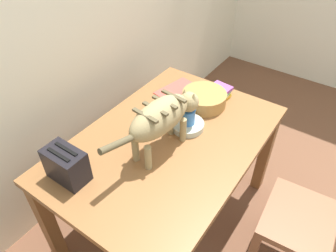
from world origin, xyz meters
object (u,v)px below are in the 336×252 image
(coffee_mug, at_px, (188,116))
(wooden_chair_far, at_px, (315,223))
(book_stack, at_px, (218,93))
(toaster, at_px, (66,165))
(dining_table, at_px, (168,151))
(cat, at_px, (163,117))
(magazine, at_px, (179,91))
(saucer_bowl, at_px, (187,125))
(wicker_basket, at_px, (204,98))

(coffee_mug, xyz_separation_m, wooden_chair_far, (-0.01, -0.79, -0.34))
(book_stack, xyz_separation_m, toaster, (-1.00, 0.27, 0.05))
(dining_table, height_order, cat, cat)
(coffee_mug, xyz_separation_m, magazine, (0.28, 0.25, -0.08))
(saucer_bowl, relative_size, coffee_mug, 1.54)
(cat, relative_size, book_stack, 3.76)
(dining_table, xyz_separation_m, wooden_chair_far, (0.15, -0.83, -0.17))
(magazine, relative_size, wooden_chair_far, 0.30)
(book_stack, bearing_deg, dining_table, 176.17)
(magazine, xyz_separation_m, book_stack, (0.08, -0.25, 0.03))
(wicker_basket, bearing_deg, cat, -178.27)
(book_stack, height_order, toaster, toaster)
(cat, xyz_separation_m, book_stack, (0.57, -0.02, -0.17))
(cat, bearing_deg, dining_table, 105.33)
(coffee_mug, xyz_separation_m, book_stack, (0.35, -0.00, -0.04))
(magazine, height_order, book_stack, book_stack)
(cat, xyz_separation_m, coffee_mug, (0.21, -0.02, -0.13))
(magazine, distance_m, book_stack, 0.26)
(dining_table, height_order, saucer_bowl, saucer_bowl)
(saucer_bowl, height_order, wooden_chair_far, wooden_chair_far)
(saucer_bowl, height_order, book_stack, book_stack)
(cat, bearing_deg, saucer_bowl, 90.00)
(saucer_bowl, relative_size, book_stack, 1.08)
(coffee_mug, height_order, wooden_chair_far, wooden_chair_far)
(saucer_bowl, bearing_deg, toaster, 157.09)
(cat, distance_m, coffee_mug, 0.25)
(toaster, bearing_deg, wooden_chair_far, -59.12)
(dining_table, xyz_separation_m, coffee_mug, (0.15, -0.03, 0.17))
(dining_table, distance_m, wooden_chair_far, 0.86)
(coffee_mug, xyz_separation_m, toaster, (-0.64, 0.27, 0.00))
(saucer_bowl, bearing_deg, dining_table, 167.98)
(saucer_bowl, xyz_separation_m, toaster, (-0.64, 0.27, 0.07))
(book_stack, bearing_deg, magazine, 107.02)
(magazine, bearing_deg, saucer_bowl, -127.33)
(magazine, xyz_separation_m, toaster, (-0.92, 0.02, 0.08))
(cat, height_order, toaster, cat)
(dining_table, height_order, magazine, magazine)
(book_stack, bearing_deg, wicker_basket, 161.06)
(saucer_bowl, bearing_deg, wicker_basket, 8.14)
(cat, distance_m, magazine, 0.58)
(cat, bearing_deg, wicker_basket, 97.64)
(coffee_mug, height_order, magazine, coffee_mug)
(saucer_bowl, distance_m, magazine, 0.38)
(dining_table, height_order, wicker_basket, wicker_basket)
(cat, height_order, saucer_bowl, cat)
(magazine, bearing_deg, book_stack, -61.36)
(cat, relative_size, magazine, 2.34)
(book_stack, distance_m, wicker_basket, 0.12)
(wicker_basket, bearing_deg, saucer_bowl, -171.86)
(coffee_mug, relative_size, toaster, 0.62)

